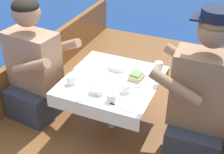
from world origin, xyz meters
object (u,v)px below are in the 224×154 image
(sandwich, at_px, (136,76))
(coffee_cup_port, at_px, (71,80))
(person_starboard, at_px, (200,102))
(person_port, at_px, (35,70))
(coffee_cup_starboard, at_px, (126,88))
(coffee_cup_center, at_px, (112,97))
(tin_can, at_px, (159,66))

(sandwich, bearing_deg, coffee_cup_port, -151.08)
(person_starboard, bearing_deg, sandwich, -8.64)
(person_port, height_order, sandwich, person_port)
(coffee_cup_starboard, height_order, coffee_cup_center, coffee_cup_starboard)
(coffee_cup_starboard, bearing_deg, tin_can, 73.68)
(person_starboard, height_order, sandwich, person_starboard)
(sandwich, height_order, coffee_cup_center, sandwich)
(sandwich, relative_size, coffee_cup_port, 1.15)
(coffee_cup_port, xyz_separation_m, coffee_cup_starboard, (0.39, 0.06, -0.00))
(tin_can, bearing_deg, coffee_cup_port, -138.45)
(person_port, bearing_deg, sandwich, 14.39)
(tin_can, bearing_deg, person_starboard, -37.39)
(coffee_cup_starboard, xyz_separation_m, tin_can, (0.11, 0.39, -0.00))
(person_starboard, xyz_separation_m, coffee_cup_center, (-0.53, -0.24, 0.04))
(person_port, height_order, coffee_cup_center, person_port)
(coffee_cup_port, relative_size, coffee_cup_center, 1.00)
(sandwich, bearing_deg, person_port, -171.83)
(person_port, relative_size, coffee_cup_port, 10.40)
(coffee_cup_starboard, xyz_separation_m, coffee_cup_center, (-0.05, -0.13, -0.00))
(coffee_cup_port, xyz_separation_m, coffee_cup_center, (0.34, -0.07, -0.00))
(coffee_cup_starboard, distance_m, tin_can, 0.41)
(coffee_cup_port, distance_m, coffee_cup_starboard, 0.39)
(sandwich, height_order, coffee_cup_port, coffee_cup_port)
(person_starboard, height_order, tin_can, person_starboard)
(sandwich, bearing_deg, coffee_cup_starboard, -95.25)
(person_starboard, height_order, coffee_cup_port, person_starboard)
(sandwich, xyz_separation_m, coffee_cup_port, (-0.41, -0.22, -0.00))
(coffee_cup_starboard, distance_m, coffee_cup_center, 0.14)
(person_port, relative_size, coffee_cup_center, 10.43)
(coffee_cup_center, relative_size, tin_can, 1.39)
(sandwich, distance_m, coffee_cup_center, 0.30)
(coffee_cup_port, distance_m, coffee_cup_center, 0.35)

